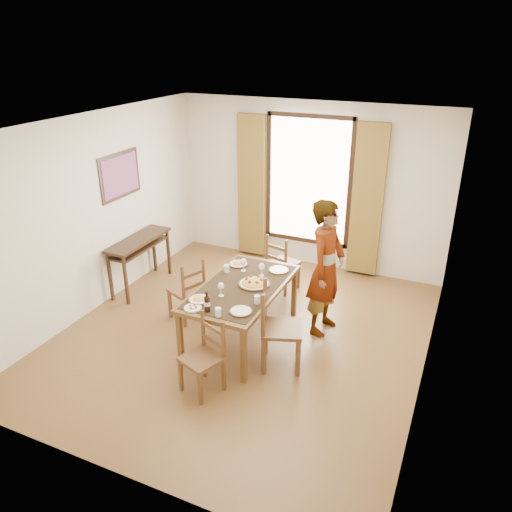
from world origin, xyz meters
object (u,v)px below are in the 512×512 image
at_px(console_table, 139,246).
at_px(pasta_platter, 254,281).
at_px(dining_table, 241,290).
at_px(man, 326,268).

bearing_deg(console_table, pasta_platter, -14.79).
bearing_deg(pasta_platter, dining_table, -146.40).
relative_size(console_table, pasta_platter, 3.00).
distance_m(console_table, pasta_platter, 2.25).
relative_size(console_table, dining_table, 0.69).
relative_size(dining_table, man, 0.97).
distance_m(man, pasta_platter, 0.94).
relative_size(man, pasta_platter, 4.49).
xyz_separation_m(console_table, pasta_platter, (2.17, -0.57, 0.12)).
height_order(dining_table, pasta_platter, pasta_platter).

